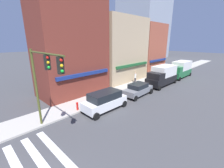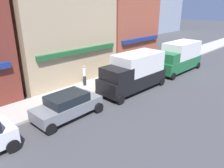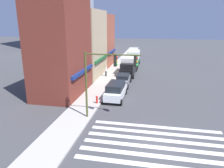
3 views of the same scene
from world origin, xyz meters
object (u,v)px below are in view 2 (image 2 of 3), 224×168
(box_truck_black, at_px, (134,72))
(box_truck_green, at_px, (179,57))
(pedestrian_white_shirt, at_px, (84,75))
(sedan_grey, at_px, (68,105))

(box_truck_black, bearing_deg, box_truck_green, 1.34)
(box_truck_green, height_order, pedestrian_white_shirt, box_truck_green)
(sedan_grey, distance_m, box_truck_green, 13.90)
(box_truck_green, bearing_deg, sedan_grey, -179.22)
(box_truck_black, xyz_separation_m, box_truck_green, (7.37, 0.00, 0.00))
(box_truck_black, distance_m, box_truck_green, 7.37)
(box_truck_green, bearing_deg, box_truck_black, -179.22)
(box_truck_green, distance_m, pedestrian_white_shirt, 10.35)
(pedestrian_white_shirt, bearing_deg, sedan_grey, -60.37)
(pedestrian_white_shirt, bearing_deg, box_truck_green, 60.46)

